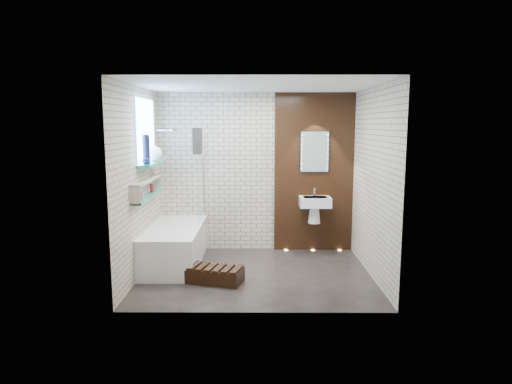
{
  "coord_description": "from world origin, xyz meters",
  "views": [
    {
      "loc": [
        0.03,
        -6.04,
        2.09
      ],
      "look_at": [
        0.0,
        0.15,
        1.15
      ],
      "focal_mm": 31.27,
      "sensor_mm": 36.0,
      "label": 1
    }
  ],
  "objects_px": {
    "bath_screen": "(201,177)",
    "washbasin": "(315,205)",
    "led_mirror": "(315,152)",
    "bathtub": "(175,245)",
    "walnut_step": "(211,275)"
  },
  "relations": [
    {
      "from": "bath_screen",
      "to": "washbasin",
      "type": "xyz_separation_m",
      "value": [
        1.82,
        0.18,
        -0.49
      ]
    },
    {
      "from": "bathtub",
      "to": "walnut_step",
      "type": "relative_size",
      "value": 2.08
    },
    {
      "from": "bathtub",
      "to": "washbasin",
      "type": "xyz_separation_m",
      "value": [
        2.17,
        0.62,
        0.5
      ]
    },
    {
      "from": "led_mirror",
      "to": "bathtub",
      "type": "bearing_deg",
      "value": -160.22
    },
    {
      "from": "led_mirror",
      "to": "walnut_step",
      "type": "xyz_separation_m",
      "value": [
        -1.55,
        -1.53,
        -1.56
      ]
    },
    {
      "from": "bath_screen",
      "to": "led_mirror",
      "type": "relative_size",
      "value": 2.0
    },
    {
      "from": "bath_screen",
      "to": "washbasin",
      "type": "height_order",
      "value": "bath_screen"
    },
    {
      "from": "bath_screen",
      "to": "led_mirror",
      "type": "height_order",
      "value": "led_mirror"
    },
    {
      "from": "bath_screen",
      "to": "washbasin",
      "type": "distance_m",
      "value": 1.89
    },
    {
      "from": "led_mirror",
      "to": "walnut_step",
      "type": "bearing_deg",
      "value": -135.33
    },
    {
      "from": "walnut_step",
      "to": "washbasin",
      "type": "bearing_deg",
      "value": 41.56
    },
    {
      "from": "bathtub",
      "to": "led_mirror",
      "type": "xyz_separation_m",
      "value": [
        2.17,
        0.78,
        1.36
      ]
    },
    {
      "from": "bath_screen",
      "to": "walnut_step",
      "type": "height_order",
      "value": "bath_screen"
    },
    {
      "from": "bath_screen",
      "to": "walnut_step",
      "type": "distance_m",
      "value": 1.7
    },
    {
      "from": "bathtub",
      "to": "bath_screen",
      "type": "distance_m",
      "value": 1.14
    }
  ]
}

